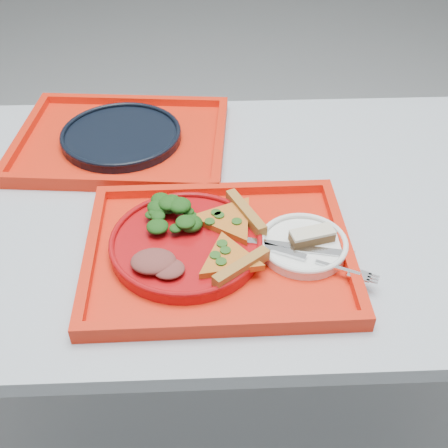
{
  "coord_description": "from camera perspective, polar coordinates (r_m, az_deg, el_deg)",
  "views": [
    {
      "loc": [
        -0.06,
        -0.86,
        1.42
      ],
      "look_at": [
        -0.03,
        -0.1,
        0.78
      ],
      "focal_mm": 45.0,
      "sensor_mm": 36.0,
      "label": 1
    }
  ],
  "objects": [
    {
      "name": "tray_far",
      "position": [
        1.27,
        -10.31,
        8.17
      ],
      "size": [
        0.48,
        0.39,
        0.01
      ],
      "primitive_type": "cube",
      "rotation": [
        0.0,
        0.0,
        -0.09
      ],
      "color": "red",
      "rests_on": "table"
    },
    {
      "name": "pizza_slice_a",
      "position": [
        0.91,
        0.48,
        -3.39
      ],
      "size": [
        0.16,
        0.16,
        0.02
      ],
      "primitive_type": null,
      "rotation": [
        0.0,
        0.0,
        2.24
      ],
      "color": "orange",
      "rests_on": "dinner_plate"
    },
    {
      "name": "knife",
      "position": [
        0.95,
        7.66,
        -2.38
      ],
      "size": [
        0.18,
        0.06,
        0.01
      ],
      "primitive_type": "cube",
      "rotation": [
        0.0,
        0.0,
        -0.22
      ],
      "color": "silver",
      "rests_on": "side_plate"
    },
    {
      "name": "tray_main",
      "position": [
        0.97,
        -0.55,
        -3.09
      ],
      "size": [
        0.45,
        0.35,
        0.01
      ],
      "primitive_type": "cube",
      "rotation": [
        0.0,
        0.0,
        0.01
      ],
      "color": "red",
      "rests_on": "table"
    },
    {
      "name": "salad_heap",
      "position": [
        0.98,
        -5.06,
        1.38
      ],
      "size": [
        0.09,
        0.08,
        0.05
      ],
      "primitive_type": "ellipsoid",
      "color": "black",
      "rests_on": "dinner_plate"
    },
    {
      "name": "fork",
      "position": [
        0.93,
        9.18,
        -3.7
      ],
      "size": [
        0.18,
        0.1,
        0.01
      ],
      "primitive_type": "cube",
      "rotation": [
        0.0,
        0.0,
        -0.46
      ],
      "color": "silver",
      "rests_on": "side_plate"
    },
    {
      "name": "dessert_bar",
      "position": [
        0.97,
        8.93,
        -1.19
      ],
      "size": [
        0.08,
        0.05,
        0.02
      ],
      "rotation": [
        0.0,
        0.0,
        0.25
      ],
      "color": "#53331B",
      "rests_on": "side_plate"
    },
    {
      "name": "pizza_slice_b",
      "position": [
        0.98,
        0.46,
        0.62
      ],
      "size": [
        0.18,
        0.17,
        0.02
      ],
      "primitive_type": null,
      "rotation": [
        0.0,
        0.0,
        3.57
      ],
      "color": "orange",
      "rests_on": "dinner_plate"
    },
    {
      "name": "navy_plate",
      "position": [
        1.26,
        -10.38,
        8.7
      ],
      "size": [
        0.26,
        0.26,
        0.02
      ],
      "primitive_type": "cylinder",
      "color": "black",
      "rests_on": "tray_far"
    },
    {
      "name": "ground",
      "position": [
        1.66,
        0.9,
        -18.43
      ],
      "size": [
        10.0,
        10.0,
        0.0
      ],
      "primitive_type": "plane",
      "color": "#93969B",
      "rests_on": "ground"
    },
    {
      "name": "meat_portion",
      "position": [
        0.91,
        -7.19,
        -3.78
      ],
      "size": [
        0.07,
        0.06,
        0.02
      ],
      "primitive_type": "ellipsoid",
      "color": "brown",
      "rests_on": "dinner_plate"
    },
    {
      "name": "dinner_plate",
      "position": [
        0.96,
        -3.86,
        -2.12
      ],
      "size": [
        0.26,
        0.26,
        0.02
      ],
      "primitive_type": "cylinder",
      "color": "#9D0A0D",
      "rests_on": "tray_main"
    },
    {
      "name": "side_plate",
      "position": [
        0.97,
        8.04,
        -2.27
      ],
      "size": [
        0.15,
        0.15,
        0.01
      ],
      "primitive_type": "cylinder",
      "color": "white",
      "rests_on": "tray_main"
    },
    {
      "name": "table",
      "position": [
        1.14,
        1.25,
        -0.53
      ],
      "size": [
        1.6,
        0.8,
        0.75
      ],
      "color": "#9EA6B1",
      "rests_on": "ground"
    }
  ]
}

